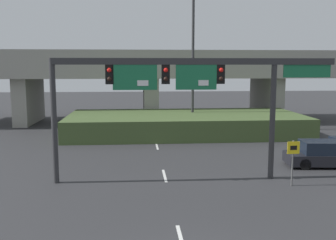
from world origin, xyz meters
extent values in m
cube|color=silver|center=(0.00, 2.76, 0.00)|extent=(0.14, 2.40, 0.01)
cube|color=silver|center=(0.00, 10.55, 0.00)|extent=(0.14, 2.40, 0.01)
cube|color=silver|center=(0.00, 18.34, 0.00)|extent=(0.14, 2.40, 0.01)
cube|color=silver|center=(0.00, 26.13, 0.00)|extent=(0.14, 2.40, 0.01)
cylinder|color=#2D2D30|center=(-5.48, 9.74, 3.08)|extent=(0.28, 0.28, 6.17)
cylinder|color=#2D2D30|center=(5.48, 9.74, 3.08)|extent=(0.28, 0.28, 6.17)
cube|color=#2D2D30|center=(1.52, 9.74, 6.01)|extent=(14.01, 0.32, 0.32)
cube|color=black|center=(-2.74, 9.74, 5.37)|extent=(0.40, 0.28, 0.95)
sphere|color=red|center=(-2.74, 9.56, 5.59)|extent=(0.22, 0.22, 0.22)
sphere|color=black|center=(-2.74, 9.56, 5.16)|extent=(0.22, 0.22, 0.22)
cube|color=black|center=(0.00, 9.74, 5.37)|extent=(0.40, 0.28, 0.95)
sphere|color=red|center=(0.00, 9.56, 5.59)|extent=(0.22, 0.22, 0.22)
sphere|color=black|center=(0.00, 9.56, 5.16)|extent=(0.22, 0.22, 0.22)
cube|color=black|center=(2.74, 9.74, 5.37)|extent=(0.40, 0.28, 0.95)
sphere|color=red|center=(2.74, 9.56, 5.59)|extent=(0.22, 0.22, 0.22)
sphere|color=black|center=(2.74, 9.56, 5.16)|extent=(0.22, 0.22, 0.22)
cube|color=#196B42|center=(-1.51, 9.64, 5.23)|extent=(2.16, 0.08, 1.23)
cube|color=white|center=(-1.13, 9.59, 4.96)|extent=(0.54, 0.03, 0.27)
cube|color=#196B42|center=(1.51, 9.64, 5.24)|extent=(2.03, 0.08, 1.23)
cube|color=white|center=(1.86, 9.59, 4.96)|extent=(0.51, 0.03, 0.27)
cube|color=#196B42|center=(7.16, 9.68, 5.53)|extent=(2.45, 0.07, 0.64)
cylinder|color=#4C4C4C|center=(6.04, 8.31, 1.12)|extent=(0.08, 0.08, 2.24)
cube|color=yellow|center=(6.04, 8.26, 1.89)|extent=(0.60, 0.03, 0.60)
cube|color=black|center=(6.04, 8.25, 1.89)|extent=(0.33, 0.01, 0.21)
cylinder|color=#2D2D30|center=(3.52, 24.87, 7.76)|extent=(0.24, 0.24, 15.52)
cube|color=gray|center=(0.00, 31.54, 5.49)|extent=(43.93, 9.12, 1.77)
cube|color=gray|center=(0.00, 27.18, 6.83)|extent=(43.93, 0.40, 0.90)
cube|color=gray|center=(-12.45, 31.54, 2.30)|extent=(1.40, 7.30, 4.61)
cube|color=gray|center=(0.00, 31.54, 2.30)|extent=(1.40, 7.30, 4.61)
cube|color=gray|center=(12.45, 31.54, 2.30)|extent=(1.40, 7.30, 4.61)
cube|color=#42562D|center=(2.71, 23.55, 0.85)|extent=(19.81, 8.84, 1.69)
cube|color=black|center=(9.36, 11.77, 0.47)|extent=(4.49, 2.18, 0.62)
cube|color=black|center=(9.19, 11.79, 1.14)|extent=(2.40, 1.81, 0.72)
cylinder|color=black|center=(8.10, 12.68, 0.32)|extent=(0.66, 0.28, 0.64)
cylinder|color=black|center=(7.95, 11.12, 0.32)|extent=(0.66, 0.28, 0.64)
cylinder|color=black|center=(10.56, 13.85, 0.32)|extent=(0.65, 0.26, 0.64)
camera|label=1|loc=(-1.44, -9.66, 5.78)|focal=42.00mm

